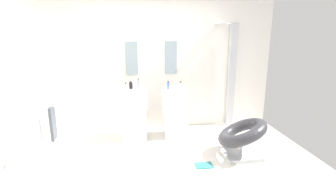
# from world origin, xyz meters

# --- Properties ---
(ground_plane) EXTENTS (4.80, 3.60, 0.04)m
(ground_plane) POSITION_xyz_m (0.00, 0.00, -0.02)
(ground_plane) COLOR silver
(rear_partition) EXTENTS (4.80, 0.10, 2.60)m
(rear_partition) POSITION_xyz_m (0.00, 1.65, 1.30)
(rear_partition) COLOR silver
(rear_partition) RESTS_ON ground_plane
(pedestal_sink_left) EXTENTS (0.48, 0.48, 1.00)m
(pedestal_sink_left) POSITION_xyz_m (-0.37, 1.12, 0.49)
(pedestal_sink_left) COLOR white
(pedestal_sink_left) RESTS_ON ground_plane
(pedestal_sink_right) EXTENTS (0.48, 0.48, 1.00)m
(pedestal_sink_right) POSITION_xyz_m (0.37, 1.12, 0.49)
(pedestal_sink_right) COLOR white
(pedestal_sink_right) RESTS_ON ground_plane
(vanity_mirror_left) EXTENTS (0.22, 0.03, 0.61)m
(vanity_mirror_left) POSITION_xyz_m (-0.37, 1.58, 1.41)
(vanity_mirror_left) COLOR #8C9EA8
(vanity_mirror_right) EXTENTS (0.22, 0.03, 0.61)m
(vanity_mirror_right) POSITION_xyz_m (0.37, 1.58, 1.41)
(vanity_mirror_right) COLOR #8C9EA8
(shower_column) EXTENTS (0.49, 0.24, 2.05)m
(shower_column) POSITION_xyz_m (1.58, 1.53, 1.08)
(shower_column) COLOR #B7BABF
(shower_column) RESTS_ON ground_plane
(lounge_chair) EXTENTS (1.04, 1.04, 0.65)m
(lounge_chair) POSITION_xyz_m (1.25, 0.16, 0.35)
(lounge_chair) COLOR #B7BABF
(lounge_chair) RESTS_ON ground_plane
(towel_rack) EXTENTS (0.37, 0.22, 0.95)m
(towel_rack) POSITION_xyz_m (-1.58, 0.35, 0.63)
(towel_rack) COLOR #B7BABF
(towel_rack) RESTS_ON ground_plane
(area_rug) EXTENTS (1.00, 0.77, 0.01)m
(area_rug) POSITION_xyz_m (0.61, -0.22, 0.01)
(area_rug) COLOR white
(area_rug) RESTS_ON ground_plane
(magazine_teal) EXTENTS (0.26, 0.19, 0.02)m
(magazine_teal) POSITION_xyz_m (0.58, -0.07, 0.02)
(magazine_teal) COLOR teal
(magazine_teal) RESTS_ON area_rug
(coffee_mug) EXTENTS (0.09, 0.09, 0.09)m
(coffee_mug) POSITION_xyz_m (0.71, -0.28, 0.05)
(coffee_mug) COLOR white
(coffee_mug) RESTS_ON area_rug
(soap_bottle_grey) EXTENTS (0.04, 0.04, 0.19)m
(soap_bottle_grey) POSITION_xyz_m (-0.27, 1.21, 0.99)
(soap_bottle_grey) COLOR #99999E
(soap_bottle_grey) RESTS_ON pedestal_sink_left
(soap_bottle_blue) EXTENTS (0.04, 0.04, 0.15)m
(soap_bottle_blue) POSITION_xyz_m (0.25, 1.11, 0.97)
(soap_bottle_blue) COLOR #4C72B7
(soap_bottle_blue) RESTS_ON pedestal_sink_right
(soap_bottle_black) EXTENTS (0.05, 0.05, 0.14)m
(soap_bottle_black) POSITION_xyz_m (-0.41, 1.26, 0.96)
(soap_bottle_black) COLOR black
(soap_bottle_black) RESTS_ON pedestal_sink_left
(soap_bottle_clear) EXTENTS (0.05, 0.05, 0.17)m
(soap_bottle_clear) POSITION_xyz_m (0.44, 0.96, 0.98)
(soap_bottle_clear) COLOR silver
(soap_bottle_clear) RESTS_ON pedestal_sink_right
(soap_bottle_white) EXTENTS (0.05, 0.05, 0.12)m
(soap_bottle_white) POSITION_xyz_m (-0.50, 1.23, 0.95)
(soap_bottle_white) COLOR white
(soap_bottle_white) RESTS_ON pedestal_sink_left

